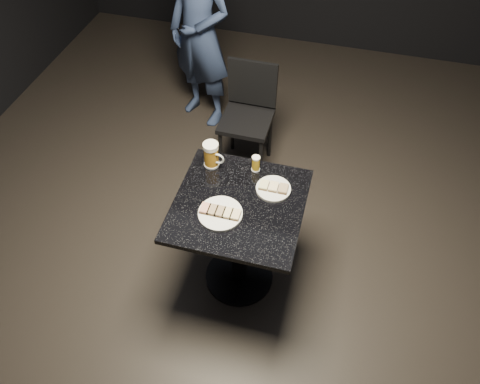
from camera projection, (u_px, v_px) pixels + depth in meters
The scene contains 11 objects.
floor at pixel (239, 277), 3.08m from camera, with size 6.00×6.00×0.00m, color black.
room_shell at pixel (239, 10), 1.70m from camera, with size 6.00×6.00×6.00m.
plate_large at pixel (220, 213), 2.47m from camera, with size 0.24×0.24×0.01m, color white.
plate_small at pixel (273, 189), 2.58m from camera, with size 0.19×0.19×0.01m, color silver.
patron at pixel (200, 33), 3.61m from camera, with size 0.58×0.38×1.58m, color navy.
table at pixel (239, 230), 2.70m from camera, with size 0.70×0.70×0.75m.
beer_mug at pixel (211, 155), 2.66m from camera, with size 0.13×0.09×0.16m.
beer_tumbler at pixel (256, 163), 2.65m from camera, with size 0.05×0.05×0.10m.
chair at pixel (248, 111), 3.45m from camera, with size 0.37×0.37×0.85m.
canapes_on_plate_large at pixel (220, 211), 2.45m from camera, with size 0.22×0.07×0.02m.
canapes_on_plate_small at pixel (274, 187), 2.57m from camera, with size 0.16×0.07×0.02m.
Camera 1 is at (0.43, -1.57, 2.68)m, focal length 35.00 mm.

